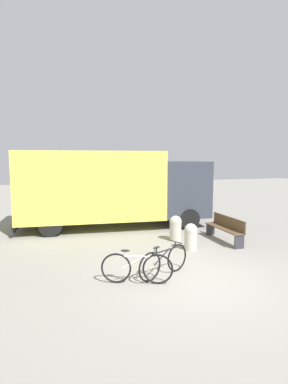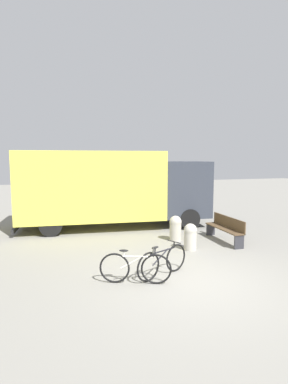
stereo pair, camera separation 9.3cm
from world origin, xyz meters
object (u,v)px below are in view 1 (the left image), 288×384
at_px(bicycle_near, 137,268).
at_px(bicycle_middle, 164,261).
at_px(delivery_truck, 112,186).
at_px(park_bench, 226,227).
at_px(bollard_far_bench, 176,227).
at_px(bollard_near_bench, 191,236).

height_order(bicycle_near, bicycle_middle, same).
xyz_separation_m(delivery_truck, park_bench, (3.31, -3.46, -1.25)).
xyz_separation_m(bicycle_near, bicycle_middle, (0.76, 0.21, 0.00)).
distance_m(bicycle_middle, bollard_far_bench, 3.30).
xyz_separation_m(bicycle_near, bollard_far_bench, (2.36, 3.11, 0.10)).
xyz_separation_m(bicycle_near, bollard_near_bench, (2.38, 1.97, 0.07)).
relative_size(bicycle_near, bollard_near_bench, 1.87).
distance_m(park_bench, bollard_far_bench, 1.76).
bearing_deg(bollard_far_bench, bicycle_near, -127.21).
xyz_separation_m(delivery_truck, bicycle_middle, (0.08, -5.73, -1.36)).
xyz_separation_m(delivery_truck, bollard_near_bench, (1.70, -3.97, -1.29)).
bearing_deg(bicycle_near, bollard_near_bench, 61.21).
bearing_deg(bollard_near_bench, bicycle_middle, -132.62).
height_order(park_bench, bicycle_near, park_bench).
relative_size(delivery_truck, bicycle_near, 5.08).
xyz_separation_m(bicycle_middle, bollard_far_bench, (1.59, 2.89, 0.10)).
distance_m(bicycle_near, bollard_near_bench, 3.10).
relative_size(park_bench, bollard_far_bench, 2.17).
bearing_deg(delivery_truck, bicycle_middle, -83.57).
relative_size(bicycle_near, bicycle_middle, 1.02).
xyz_separation_m(delivery_truck, bicycle_near, (-0.69, -5.95, -1.36)).
distance_m(delivery_truck, bollard_near_bench, 4.51).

